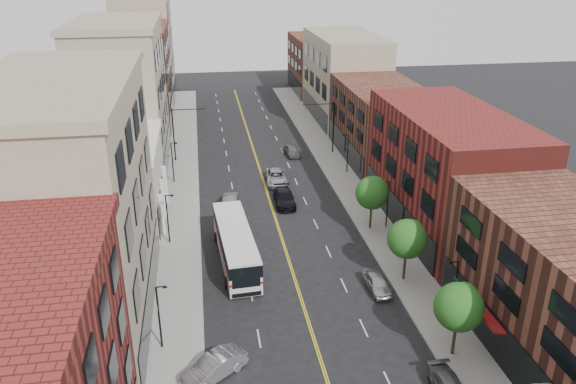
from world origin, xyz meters
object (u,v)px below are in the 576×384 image
car_parked_far (377,283)px  car_lane_c (292,151)px  city_bus (236,243)px  car_lane_b (276,177)px  car_angle_b (214,367)px  car_lane_a (284,198)px  car_lane_behind (230,200)px

car_parked_far → car_lane_c: bearing=89.7°
city_bus → car_lane_c: bearing=67.1°
car_lane_b → car_lane_c: (3.56, 9.72, -0.07)m
car_angle_b → car_lane_b: bearing=129.5°
car_parked_far → car_lane_a: size_ratio=0.75×
car_parked_far → car_angle_b: bearing=-151.7°
car_parked_far → car_lane_behind: bearing=117.4°
city_bus → car_angle_b: size_ratio=2.73×
car_parked_far → car_lane_b: car_lane_b is taller
city_bus → car_lane_behind: bearing=85.1°
car_lane_behind → car_parked_far: bearing=126.7°
car_angle_b → car_lane_b: 34.74m
car_lane_behind → car_lane_b: 8.61m
city_bus → car_lane_a: bearing=58.4°
car_parked_far → car_lane_c: (-1.48, 34.92, 0.02)m
car_lane_a → car_parked_far: bearing=-73.5°
car_lane_c → car_lane_b: bearing=-114.1°
city_bus → car_lane_b: city_bus is taller
car_lane_behind → car_lane_a: size_ratio=0.83×
car_angle_b → car_parked_far: (13.93, 8.38, -0.09)m
city_bus → car_angle_b: 15.32m
car_angle_b → car_lane_behind: size_ratio=1.06×
car_lane_a → car_lane_c: 16.70m
car_angle_b → car_lane_a: 28.41m
car_lane_behind → city_bus: bearing=95.3°
car_lane_a → car_lane_b: size_ratio=0.98×
car_lane_c → car_lane_a: bearing=-106.3°
car_lane_behind → car_lane_c: 18.54m
car_parked_far → car_lane_a: (-5.03, 18.60, 0.10)m
car_lane_behind → car_lane_c: size_ratio=1.08×
car_lane_b → car_lane_behind: bearing=-130.7°
city_bus → car_parked_far: size_ratio=3.20×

